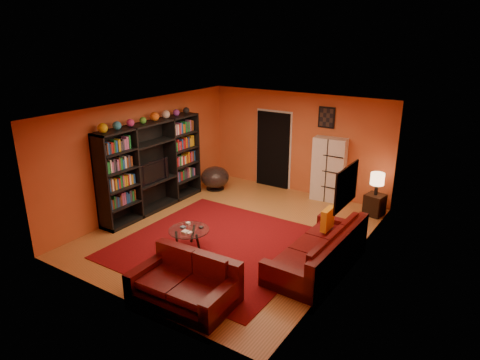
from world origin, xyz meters
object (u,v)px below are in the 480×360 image
Objects in this scene: coffee_table at (189,232)px; bowl_chair at (215,177)px; entertainment_unit at (152,167)px; storage_cabinet at (329,169)px; tv at (151,171)px; side_table at (375,205)px; loveseat at (187,282)px; sofa at (322,252)px; table_lamp at (377,179)px.

coffee_table is 3.38m from bowl_chair.
entertainment_unit is 2.38m from coffee_table.
entertainment_unit is 3.79× the size of coffee_table.
storage_cabinet is at bearing 40.80° from entertainment_unit.
tv is 4.31m from storage_cabinet.
tv reaches higher than side_table.
tv is at bearing -100.40° from bowl_chair.
storage_cabinet is at bearing -4.85° from loveseat.
storage_cabinet is (0.23, 5.21, 0.52)m from loveseat.
storage_cabinet is 1.43m from side_table.
sofa is 4.76× the size of table_lamp.
table_lamp is at bearing 54.90° from coffee_table.
entertainment_unit reaches higher than tv.
bowl_chair is at bearing 28.90° from loveseat.
loveseat is 3.22× the size of table_lamp.
storage_cabinet is (1.26, 3.91, 0.45)m from coffee_table.
side_table is at bearing -18.40° from storage_cabinet.
side_table is at bearing -19.41° from loveseat.
table_lamp is (2.54, 3.61, 0.51)m from coffee_table.
tv is 2.27m from coffee_table.
tv is at bearing 152.31° from coffee_table.
coffee_table is 1.04× the size of bowl_chair.
table_lamp is at bearing 28.96° from entertainment_unit.
tv is at bearing -149.87° from side_table.
coffee_table is (1.94, -1.02, -0.62)m from tv.
entertainment_unit reaches higher than storage_cabinet.
storage_cabinet is 3.02m from bowl_chair.
entertainment_unit is at bearing -151.04° from side_table.
tv is 5.18m from table_lamp.
bowl_chair is at bearing -10.40° from tv.
sofa is 3.36m from storage_cabinet.
storage_cabinet reaches higher than side_table.
bowl_chair is (-1.57, 2.99, -0.03)m from coffee_table.
entertainment_unit is 3.36× the size of tv.
loveseat is (3.02, -2.41, -0.77)m from entertainment_unit.
entertainment_unit is at bearing -144.58° from storage_cabinet.
loveseat is 5.02m from bowl_chair.
bowl_chair is at bearing -167.37° from storage_cabinet.
tv is 0.54× the size of loveseat.
storage_cabinet is (-1.17, 3.10, 0.52)m from sofa.
sofa is (4.42, -0.30, -0.77)m from entertainment_unit.
side_table is (1.51, 4.92, -0.03)m from loveseat.
sofa is at bearing -74.67° from storage_cabinet.
table_lamp is at bearing 0.00° from side_table.
bowl_chair is at bearing 117.78° from coffee_table.
coffee_table is at bearing -125.10° from table_lamp.
storage_cabinet reaches higher than bowl_chair.
entertainment_unit is 6.00× the size of side_table.
tv is (0.05, -0.09, -0.07)m from entertainment_unit.
coffee_table is at bearing -62.22° from bowl_chair.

